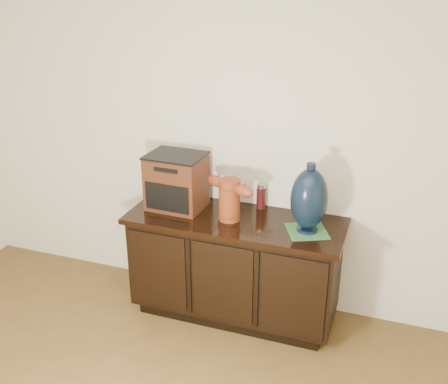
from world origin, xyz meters
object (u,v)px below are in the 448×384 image
at_px(spray_can, 261,196).
at_px(terracotta_vessel, 229,197).
at_px(lamp_base, 309,199).
at_px(sideboard, 235,266).
at_px(tv_radio, 177,181).

bearing_deg(spray_can, terracotta_vessel, -121.62).
bearing_deg(lamp_base, sideboard, 176.55).
bearing_deg(lamp_base, terracotta_vessel, 179.46).
distance_m(terracotta_vessel, lamp_base, 0.53).
bearing_deg(terracotta_vessel, sideboard, 61.30).
xyz_separation_m(terracotta_vessel, tv_radio, (-0.41, 0.07, 0.03)).
relative_size(terracotta_vessel, tv_radio, 0.99).
bearing_deg(sideboard, lamp_base, -3.45).
distance_m(terracotta_vessel, tv_radio, 0.42).
bearing_deg(lamp_base, tv_radio, 175.40).
xyz_separation_m(sideboard, spray_can, (0.12, 0.22, 0.46)).
xyz_separation_m(sideboard, lamp_base, (0.49, -0.03, 0.59)).
relative_size(lamp_base, spray_can, 2.51).
bearing_deg(sideboard, spray_can, 61.89).
distance_m(sideboard, terracotta_vessel, 0.53).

